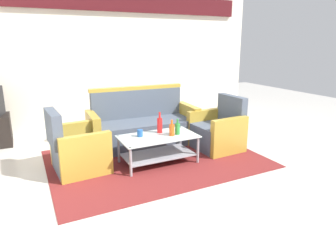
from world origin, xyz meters
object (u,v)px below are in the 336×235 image
object	(u,v)px
armchair_right	(218,132)
bottle_green	(177,128)
cup	(140,133)
couch	(143,127)
bottle_red	(160,125)
armchair_left	(77,150)
coffee_table	(158,145)
bottle_orange	(172,130)

from	to	relation	value
armchair_right	bottle_green	world-z (taller)	armchair_right
bottle_green	cup	bearing A→B (deg)	164.67
armchair_right	cup	bearing A→B (deg)	88.65
couch	bottle_red	bearing A→B (deg)	91.02
armchair_left	bottle_red	xyz separation A→B (m)	(1.18, -0.13, 0.24)
bottle_green	bottle_red	xyz separation A→B (m)	(-0.19, 0.19, 0.03)
coffee_table	bottle_red	xyz separation A→B (m)	(0.09, 0.14, 0.26)
coffee_table	cup	world-z (taller)	cup
armchair_left	coffee_table	xyz separation A→B (m)	(1.08, -0.27, -0.02)
coffee_table	bottle_green	bearing A→B (deg)	-9.38
coffee_table	bottle_orange	xyz separation A→B (m)	(0.19, -0.06, 0.23)
armchair_right	bottle_green	distance (m)	0.88
armchair_right	coffee_table	xyz separation A→B (m)	(-1.13, -0.12, -0.02)
bottle_orange	bottle_red	bearing A→B (deg)	114.92
coffee_table	cup	distance (m)	0.32
bottle_red	coffee_table	bearing A→B (deg)	-123.40
coffee_table	armchair_right	bearing A→B (deg)	6.13
couch	coffee_table	size ratio (longest dim) A/B	1.66
armchair_right	bottle_orange	size ratio (longest dim) A/B	3.68
coffee_table	bottle_orange	bearing A→B (deg)	-18.87
cup	bottle_red	bearing A→B (deg)	7.57
armchair_left	bottle_green	size ratio (longest dim) A/B	3.71
armchair_right	bottle_green	xyz separation A→B (m)	(-0.84, -0.17, 0.21)
armchair_left	bottle_red	size ratio (longest dim) A/B	2.74
coffee_table	bottle_green	distance (m)	0.37
bottle_green	cup	world-z (taller)	bottle_green
armchair_right	bottle_orange	bearing A→B (deg)	98.73
bottle_red	cup	xyz separation A→B (m)	(-0.33, -0.04, -0.07)
coffee_table	couch	bearing A→B (deg)	82.75
couch	bottle_red	world-z (taller)	couch
bottle_orange	cup	size ratio (longest dim) A/B	2.31
armchair_left	bottle_orange	xyz separation A→B (m)	(1.27, -0.34, 0.21)
couch	bottle_orange	xyz separation A→B (m)	(0.08, -0.91, 0.18)
armchair_left	armchair_right	bearing A→B (deg)	82.20
couch	bottle_green	xyz separation A→B (m)	(0.18, -0.90, 0.18)
armchair_right	bottle_green	size ratio (longest dim) A/B	3.71
couch	bottle_orange	size ratio (longest dim) A/B	7.90
armchair_left	bottle_green	xyz separation A→B (m)	(1.37, -0.32, 0.21)
armchair_left	bottle_red	world-z (taller)	armchair_left
couch	armchair_left	bearing A→B (deg)	28.02
coffee_table	bottle_orange	size ratio (longest dim) A/B	4.76
armchair_left	bottle_orange	distance (m)	1.33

